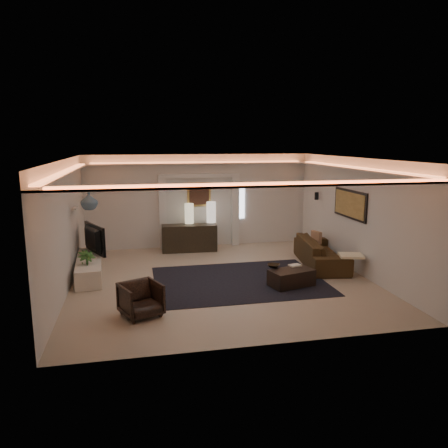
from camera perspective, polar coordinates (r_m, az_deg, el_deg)
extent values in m
plane|color=tan|center=(10.54, -0.40, -7.34)|extent=(7.00, 7.00, 0.00)
plane|color=white|center=(10.01, -0.42, 8.62)|extent=(7.00, 7.00, 0.00)
plane|color=silver|center=(13.58, -3.34, 3.08)|extent=(7.00, 0.00, 7.00)
plane|color=silver|center=(6.87, 5.40, -4.80)|extent=(7.00, 0.00, 7.00)
plane|color=silver|center=(10.10, -20.27, -0.34)|extent=(0.00, 7.00, 7.00)
plane|color=silver|center=(11.39, 17.13, 1.07)|extent=(0.00, 7.00, 7.00)
cube|color=silver|center=(10.03, -0.42, 7.02)|extent=(7.00, 7.00, 0.04)
cube|color=white|center=(13.84, 2.22, 2.81)|extent=(0.25, 0.03, 1.00)
cube|color=black|center=(10.43, 1.99, -7.50)|extent=(4.00, 3.00, 0.01)
cube|color=silver|center=(13.42, -8.12, 1.37)|extent=(0.22, 0.20, 2.20)
cube|color=silver|center=(13.75, 1.49, 1.71)|extent=(0.22, 0.20, 2.20)
cube|color=silver|center=(13.40, -3.31, 6.41)|extent=(2.52, 0.20, 0.12)
cube|color=tan|center=(13.53, -3.33, 3.90)|extent=(0.74, 0.04, 0.74)
cube|color=#4C2D1E|center=(13.50, -3.31, 3.89)|extent=(0.62, 0.02, 0.62)
cube|color=black|center=(11.59, 16.36, 2.54)|extent=(0.04, 1.64, 0.74)
cube|color=tan|center=(11.58, 16.25, 2.54)|extent=(0.02, 1.50, 0.62)
cylinder|color=black|center=(13.25, 12.16, 3.65)|extent=(0.12, 0.12, 0.22)
cube|color=silver|center=(11.42, -19.05, 2.01)|extent=(0.10, 0.55, 0.04)
cube|color=black|center=(13.13, -4.61, -1.88)|extent=(1.67, 0.59, 0.82)
cylinder|color=beige|center=(13.25, -4.63, 1.28)|extent=(0.35, 0.35, 0.61)
cylinder|color=beige|center=(13.35, -1.71, 1.39)|extent=(0.34, 0.34, 0.64)
cube|color=beige|center=(11.24, -17.41, -5.48)|extent=(0.75, 2.37, 0.44)
imported|color=black|center=(11.60, -17.34, -1.91)|extent=(1.25, 0.69, 0.75)
cylinder|color=#442820|center=(12.26, -16.89, -2.09)|extent=(0.18, 0.18, 0.42)
imported|color=slate|center=(10.90, -17.42, 2.93)|extent=(0.48, 0.48, 0.42)
imported|color=#2E5A21|center=(10.71, -17.71, -5.43)|extent=(0.60, 0.60, 0.76)
imported|color=brown|center=(11.91, 12.71, -3.66)|extent=(2.56, 1.32, 0.71)
cube|color=beige|center=(11.00, 16.46, -4.03)|extent=(0.66, 0.59, 0.06)
cube|color=tan|center=(12.80, 12.12, -1.74)|extent=(0.21, 0.37, 0.36)
cube|color=black|center=(10.13, 8.92, -7.01)|extent=(1.11, 0.79, 0.37)
imported|color=black|center=(10.20, 6.59, -5.42)|extent=(0.39, 0.39, 0.07)
cube|color=beige|center=(10.38, 9.38, -5.33)|extent=(0.31, 0.25, 0.03)
imported|color=black|center=(8.49, -10.94, -9.79)|extent=(0.94, 0.95, 0.66)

